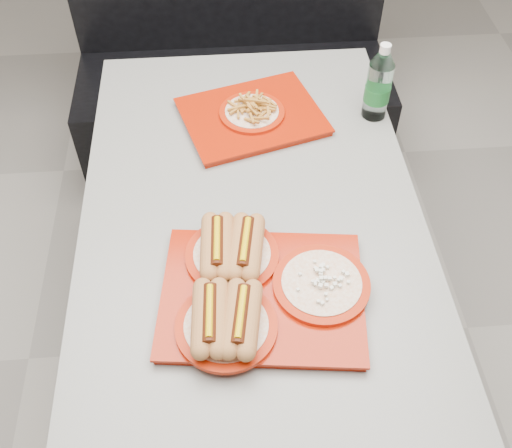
{
  "coord_description": "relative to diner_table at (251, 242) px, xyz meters",
  "views": [
    {
      "loc": [
        -0.07,
        -1.08,
        1.93
      ],
      "look_at": [
        0.0,
        -0.14,
        0.83
      ],
      "focal_mm": 42.0,
      "sensor_mm": 36.0,
      "label": 1
    }
  ],
  "objects": [
    {
      "name": "water_bottle",
      "position": [
        0.4,
        0.34,
        0.27
      ],
      "size": [
        0.08,
        0.08,
        0.25
      ],
      "rotation": [
        0.0,
        0.0,
        -0.06
      ],
      "color": "silver",
      "rests_on": "diner_table"
    },
    {
      "name": "diner_table",
      "position": [
        0.0,
        0.0,
        0.0
      ],
      "size": [
        0.92,
        1.42,
        0.75
      ],
      "color": "black",
      "rests_on": "ground"
    },
    {
      "name": "tray_far",
      "position": [
        0.03,
        0.34,
        0.19
      ],
      "size": [
        0.48,
        0.42,
        0.08
      ],
      "rotation": [
        0.0,
        0.0,
        0.28
      ],
      "color": "#9B1804",
      "rests_on": "diner_table"
    },
    {
      "name": "ground",
      "position": [
        0.0,
        0.0,
        -0.58
      ],
      "size": [
        6.0,
        6.0,
        0.0
      ],
      "primitive_type": "plane",
      "color": "gray",
      "rests_on": "ground"
    },
    {
      "name": "tray_near",
      "position": [
        -0.02,
        -0.3,
        0.2
      ],
      "size": [
        0.51,
        0.43,
        0.1
      ],
      "rotation": [
        0.0,
        0.0,
        -0.12
      ],
      "color": "#9B1804",
      "rests_on": "diner_table"
    },
    {
      "name": "booth_bench",
      "position": [
        0.0,
        1.09,
        -0.18
      ],
      "size": [
        1.3,
        0.57,
        1.35
      ],
      "color": "black",
      "rests_on": "ground"
    }
  ]
}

